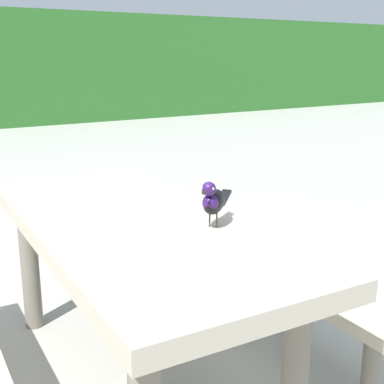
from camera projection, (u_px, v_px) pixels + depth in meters
name	position (u px, v px, depth m)	size (l,w,h in m)	color
picnic_table_foreground	(132.00, 260.00, 2.12)	(1.78, 1.84, 0.74)	#B2A893
bird_grackle	(213.00, 201.00, 1.92)	(0.24, 0.19, 0.18)	black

